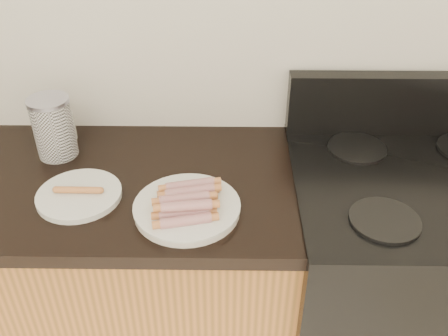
{
  "coord_description": "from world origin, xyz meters",
  "views": [
    {
      "loc": [
        0.22,
        0.54,
        1.74
      ],
      "look_at": [
        0.2,
        1.62,
        0.99
      ],
      "focal_mm": 40.0,
      "sensor_mm": 36.0,
      "label": 1
    }
  ],
  "objects_px": {
    "main_plate": "(187,209)",
    "side_plate": "(79,195)",
    "stove": "(398,292)",
    "canister": "(53,127)",
    "mug": "(64,127)"
  },
  "relations": [
    {
      "from": "stove",
      "to": "side_plate",
      "type": "relative_size",
      "value": 3.96
    },
    {
      "from": "canister",
      "to": "mug",
      "type": "relative_size",
      "value": 2.12
    },
    {
      "from": "stove",
      "to": "main_plate",
      "type": "distance_m",
      "value": 0.82
    },
    {
      "from": "main_plate",
      "to": "side_plate",
      "type": "relative_size",
      "value": 1.21
    },
    {
      "from": "main_plate",
      "to": "mug",
      "type": "relative_size",
      "value": 3.11
    },
    {
      "from": "stove",
      "to": "mug",
      "type": "relative_size",
      "value": 10.21
    },
    {
      "from": "stove",
      "to": "side_plate",
      "type": "xyz_separation_m",
      "value": [
        -0.97,
        -0.07,
        0.45
      ]
    },
    {
      "from": "stove",
      "to": "canister",
      "type": "relative_size",
      "value": 4.82
    },
    {
      "from": "stove",
      "to": "canister",
      "type": "distance_m",
      "value": 1.23
    },
    {
      "from": "stove",
      "to": "side_plate",
      "type": "height_order",
      "value": "side_plate"
    },
    {
      "from": "stove",
      "to": "canister",
      "type": "bearing_deg",
      "value": 172.22
    },
    {
      "from": "main_plate",
      "to": "canister",
      "type": "relative_size",
      "value": 1.47
    },
    {
      "from": "main_plate",
      "to": "canister",
      "type": "bearing_deg",
      "value": 146.7
    },
    {
      "from": "main_plate",
      "to": "mug",
      "type": "distance_m",
      "value": 0.56
    },
    {
      "from": "mug",
      "to": "main_plate",
      "type": "bearing_deg",
      "value": -40.98
    }
  ]
}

